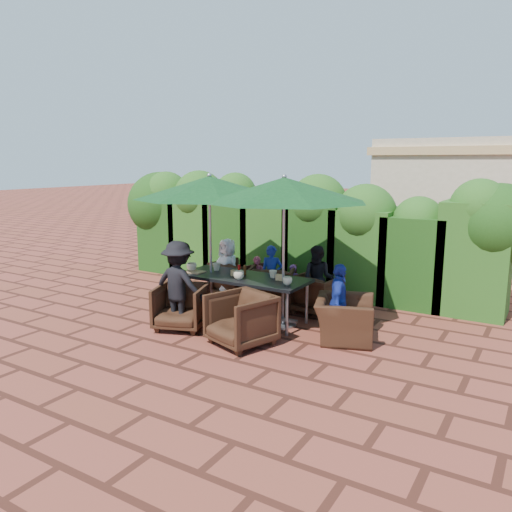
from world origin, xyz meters
The scene contains 32 objects.
ground centered at (0.00, 0.00, 0.00)m, with size 80.00×80.00×0.00m, color brown.
dining_table centered at (0.24, -0.07, 0.67)m, with size 2.23×0.90×0.75m.
umbrella_left centered at (-0.42, -0.10, 2.21)m, with size 2.57×2.57×2.46m.
umbrella_right centered at (0.97, -0.03, 2.21)m, with size 2.67×2.67×2.46m.
chair_far_left centered at (-0.60, 0.97, 0.41)m, with size 0.79×0.74×0.82m, color black.
chair_far_mid centered at (0.28, 0.82, 0.42)m, with size 0.82×0.77×0.84m, color black.
chair_far_right centered at (1.15, 0.91, 0.38)m, with size 0.74×0.69×0.76m, color black.
chair_near_left centered at (-0.36, -1.00, 0.39)m, with size 0.77×0.72×0.79m, color black.
chair_near_right centered at (0.86, -1.11, 0.42)m, with size 0.82×0.77×0.84m, color black.
chair_end_right centered at (2.06, -0.10, 0.42)m, with size 0.97×0.63×0.85m, color black.
adult_far_left centered at (-0.71, 0.82, 0.60)m, with size 0.59×0.35×1.20m, color white.
adult_far_mid centered at (0.21, 0.93, 0.56)m, with size 0.40×0.33×1.12m, color navy.
adult_far_right centered at (1.15, 0.96, 0.60)m, with size 0.58×0.35×1.20m, color black.
adult_near_left centered at (-0.41, -0.98, 0.71)m, with size 0.91×0.42×1.42m, color black.
adult_end_right centered at (1.98, -0.14, 0.58)m, with size 0.68×0.34×1.16m, color navy.
child_left centered at (-0.16, 1.01, 0.43)m, with size 0.31×0.26×0.87m, color #D14A63.
child_right centered at (0.60, 1.04, 0.39)m, with size 0.28×0.23×0.79m, color #8C489C.
pedestrian_a centered at (1.45, 4.33, 0.85)m, with size 1.58×0.56×1.69m, color #268B2D.
pedestrian_b centered at (2.78, 4.42, 0.91)m, with size 0.88×0.54×1.83m, color #D14A63.
pedestrian_c centered at (3.55, 4.19, 0.78)m, with size 1.00×0.46×1.56m, color gray.
cup_a centered at (-0.78, -0.19, 0.82)m, with size 0.18×0.18×0.14m, color beige.
cup_b centered at (-0.41, 0.06, 0.82)m, with size 0.15×0.15×0.14m, color beige.
cup_c centered at (0.29, -0.30, 0.82)m, with size 0.18×0.18×0.14m, color beige.
cup_d centered at (0.71, 0.09, 0.81)m, with size 0.13×0.13×0.13m, color beige.
cup_e centered at (1.14, -0.21, 0.81)m, with size 0.15×0.15×0.12m, color beige.
ketchup_bottle centered at (0.10, 0.00, 0.83)m, with size 0.04×0.04×0.17m, color #B20C0A.
sauce_bottle centered at (0.20, 0.03, 0.83)m, with size 0.04×0.04×0.17m, color #4C230C.
serving_tray centered at (-0.66, -0.25, 0.76)m, with size 0.35×0.25×0.02m, color #9E754C.
number_block_left centered at (0.09, -0.12, 0.80)m, with size 0.12×0.06×0.10m, color #DBB770.
number_block_right centered at (0.89, -0.02, 0.80)m, with size 0.12×0.06×0.10m, color #DBB770.
hedge_wall centered at (-0.24, 2.32, 1.33)m, with size 9.10×1.60×2.45m.
building centered at (3.50, 6.99, 1.61)m, with size 6.20×3.08×3.20m.
Camera 1 is at (4.67, -6.95, 2.66)m, focal length 35.00 mm.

